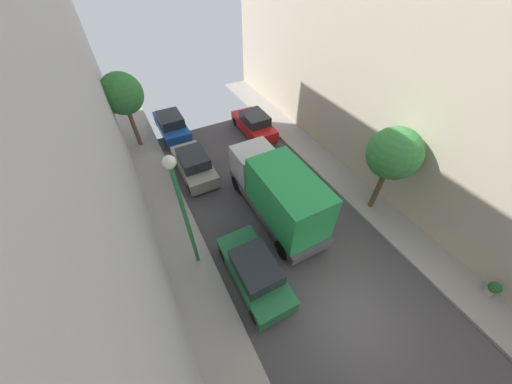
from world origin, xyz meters
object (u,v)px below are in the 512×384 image
at_px(street_tree_0, 122,94).
at_px(potted_plant_1, 493,289).
at_px(parked_car_right_2, 254,124).
at_px(delivery_truck, 278,192).
at_px(parked_car_left_5, 172,125).
at_px(parked_car_left_3, 255,271).
at_px(parked_car_left_4, 194,164).
at_px(lamp_post, 181,203).
at_px(street_tree_1, 394,154).

xyz_separation_m(street_tree_0, potted_plant_1, (10.73, -17.80, -3.19)).
height_order(parked_car_right_2, delivery_truck, delivery_truck).
relative_size(delivery_truck, potted_plant_1, 8.35).
distance_m(parked_car_left_5, street_tree_0, 3.95).
relative_size(parked_car_left_5, delivery_truck, 0.64).
bearing_deg(parked_car_left_3, parked_car_left_5, 90.00).
bearing_deg(parked_car_right_2, potted_plant_1, -79.56).
distance_m(parked_car_left_4, parked_car_right_2, 5.90).
distance_m(parked_car_left_3, parked_car_left_5, 13.09).
relative_size(street_tree_0, lamp_post, 0.82).
distance_m(parked_car_right_2, street_tree_1, 10.28).
xyz_separation_m(parked_car_left_3, lamp_post, (-1.90, 2.00, 3.32)).
xyz_separation_m(parked_car_left_5, parked_car_right_2, (5.40, -2.71, 0.00)).
distance_m(parked_car_left_5, parked_car_right_2, 6.04).
bearing_deg(delivery_truck, parked_car_right_2, 70.70).
xyz_separation_m(parked_car_left_5, delivery_truck, (2.70, -10.42, 1.07)).
height_order(parked_car_left_4, street_tree_1, street_tree_1).
bearing_deg(parked_car_left_5, lamp_post, -99.72).
distance_m(street_tree_0, street_tree_1, 15.54).
bearing_deg(parked_car_right_2, street_tree_0, 164.04).
distance_m(parked_car_left_3, lamp_post, 4.32).
bearing_deg(parked_car_right_2, lamp_post, -131.04).
relative_size(parked_car_right_2, street_tree_0, 0.85).
xyz_separation_m(delivery_truck, street_tree_1, (4.89, -1.89, 1.88)).
xyz_separation_m(parked_car_left_3, parked_car_right_2, (5.40, 10.39, 0.00)).
height_order(parked_car_left_4, potted_plant_1, parked_car_left_4).
bearing_deg(parked_car_left_3, lamp_post, 133.50).
bearing_deg(parked_car_right_2, parked_car_left_4, -156.20).
bearing_deg(lamp_post, parked_car_right_2, 48.96).
bearing_deg(parked_car_left_4, lamp_post, -107.56).
height_order(street_tree_0, lamp_post, lamp_post).
bearing_deg(delivery_truck, lamp_post, -171.63).
bearing_deg(delivery_truck, parked_car_left_4, 116.88).
height_order(parked_car_left_4, lamp_post, lamp_post).
distance_m(delivery_truck, lamp_post, 5.17).
bearing_deg(parked_car_left_3, parked_car_left_4, 90.00).
bearing_deg(street_tree_1, delivery_truck, 158.86).
xyz_separation_m(parked_car_left_5, potted_plant_1, (8.27, -18.26, -0.13)).
distance_m(parked_car_left_5, potted_plant_1, 20.05).
distance_m(parked_car_right_2, delivery_truck, 8.24).
relative_size(parked_car_right_2, street_tree_1, 0.88).
bearing_deg(lamp_post, street_tree_0, 93.01).
bearing_deg(parked_car_left_4, parked_car_left_5, 90.00).
distance_m(street_tree_1, lamp_post, 9.58).
bearing_deg(parked_car_left_3, potted_plant_1, -32.02).
bearing_deg(potted_plant_1, parked_car_right_2, 100.44).
distance_m(parked_car_right_2, lamp_post, 11.60).
relative_size(parked_car_right_2, potted_plant_1, 5.31).
bearing_deg(parked_car_left_4, street_tree_0, 117.97).
bearing_deg(potted_plant_1, street_tree_1, 96.47).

